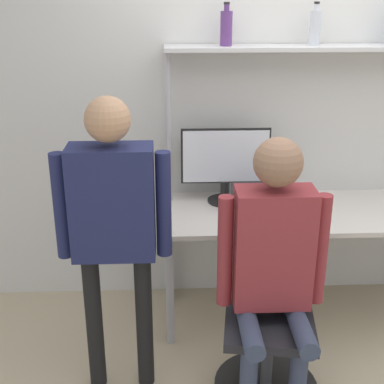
{
  "coord_description": "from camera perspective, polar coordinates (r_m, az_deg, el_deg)",
  "views": [
    {
      "loc": [
        -0.86,
        -2.7,
        2.09
      ],
      "look_at": [
        -0.75,
        -0.19,
        1.11
      ],
      "focal_mm": 50.0,
      "sensor_mm": 36.0,
      "label": 1
    }
  ],
  "objects": [
    {
      "name": "monitor",
      "position": [
        3.42,
        3.59,
        3.29
      ],
      "size": [
        0.57,
        0.22,
        0.49
      ],
      "color": "black",
      "rests_on": "desk"
    },
    {
      "name": "office_chair",
      "position": [
        3.01,
        8.06,
        -15.85
      ],
      "size": [
        0.56,
        0.56,
        0.92
      ],
      "color": "black",
      "rests_on": "ground_plane"
    },
    {
      "name": "person_standing",
      "position": [
        2.67,
        -8.42,
        -2.36
      ],
      "size": [
        0.58,
        0.22,
        1.62
      ],
      "color": "black",
      "rests_on": "ground_plane"
    },
    {
      "name": "ground_plane",
      "position": [
        3.52,
        12.6,
        -15.73
      ],
      "size": [
        12.0,
        12.0,
        0.0
      ],
      "primitive_type": "plane",
      "color": "tan"
    },
    {
      "name": "laptop",
      "position": [
        3.28,
        6.98,
        -1.67
      ],
      "size": [
        0.31,
        0.21,
        0.21
      ],
      "color": "#333338",
      "rests_on": "desk"
    },
    {
      "name": "wall_back",
      "position": [
        3.61,
        11.45,
        9.04
      ],
      "size": [
        8.0,
        0.06,
        2.7
      ],
      "color": "silver",
      "rests_on": "ground_plane"
    },
    {
      "name": "person_seated",
      "position": [
        2.67,
        8.73,
        -6.66
      ],
      "size": [
        0.55,
        0.48,
        1.44
      ],
      "color": "#38425B",
      "rests_on": "ground_plane"
    },
    {
      "name": "cell_phone",
      "position": [
        3.32,
        11.53,
        -2.69
      ],
      "size": [
        0.07,
        0.15,
        0.01
      ],
      "color": "black",
      "rests_on": "desk"
    },
    {
      "name": "shelf_unit",
      "position": [
        3.44,
        12.2,
        10.46
      ],
      "size": [
        1.77,
        0.23,
        1.75
      ],
      "color": "silver",
      "rests_on": "ground_plane"
    },
    {
      "name": "desk",
      "position": [
        3.48,
        12.04,
        -3.08
      ],
      "size": [
        1.86,
        0.68,
        0.76
      ],
      "color": "beige",
      "rests_on": "ground_plane"
    },
    {
      "name": "bottle_purple",
      "position": [
        3.3,
        3.68,
        17.1
      ],
      "size": [
        0.07,
        0.07,
        0.25
      ],
      "color": "#593372",
      "rests_on": "shelf_unit"
    },
    {
      "name": "bottle_clear",
      "position": [
        3.4,
        12.99,
        16.76
      ],
      "size": [
        0.06,
        0.06,
        0.25
      ],
      "color": "silver",
      "rests_on": "shelf_unit"
    }
  ]
}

